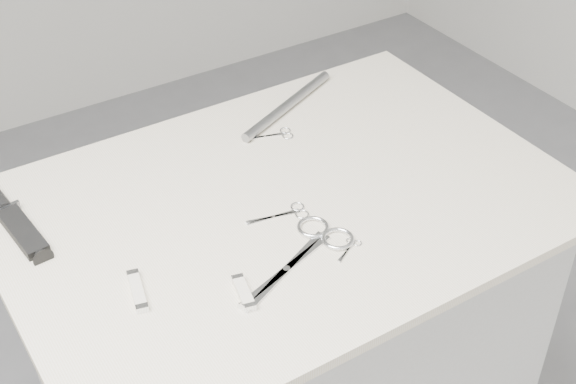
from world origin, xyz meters
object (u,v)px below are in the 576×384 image
embroidery_scissors_a (288,214)px  embroidery_scissors_b (276,135)px  large_shears (312,246)px  pocket_knife_a (137,291)px  metal_rail (288,105)px  sheathed_knife (10,215)px  pocket_knife_b (244,293)px  tiny_scissors (350,247)px  plinth (286,372)px

embroidery_scissors_a → embroidery_scissors_b: bearing=74.6°
large_shears → embroidery_scissors_a: (0.01, 0.09, -0.00)m
embroidery_scissors_a → embroidery_scissors_b: size_ratio=1.11×
pocket_knife_a → metal_rail: metal_rail is taller
sheathed_knife → pocket_knife_a: bearing=-163.8°
embroidery_scissors_b → sheathed_knife: bearing=-164.8°
embroidery_scissors_a → metal_rail: metal_rail is taller
embroidery_scissors_b → metal_rail: 0.10m
pocket_knife_b → tiny_scissors: bearing=-76.5°
metal_rail → embroidery_scissors_b: bearing=-135.3°
large_shears → tiny_scissors: size_ratio=3.96×
large_shears → sheathed_knife: (-0.40, 0.34, 0.01)m
embroidery_scissors_a → pocket_knife_b: 0.21m
plinth → embroidery_scissors_b: size_ratio=8.98×
embroidery_scissors_a → sheathed_knife: bearing=160.9°
pocket_knife_a → pocket_knife_b: pocket_knife_a is taller
tiny_scissors → pocket_knife_a: pocket_knife_a is taller
tiny_scissors → sheathed_knife: sheathed_knife is taller
pocket_knife_a → metal_rail: bearing=-41.9°
pocket_knife_a → pocket_knife_b: size_ratio=1.19×
large_shears → pocket_knife_a: pocket_knife_a is taller
large_shears → sheathed_knife: bearing=118.8°
metal_rail → tiny_scissors: bearing=-108.9°
tiny_scissors → large_shears: bearing=117.7°
embroidery_scissors_a → pocket_knife_b: bearing=-129.5°
plinth → sheathed_knife: sheathed_knife is taller
sheathed_knife → embroidery_scissors_a: bearing=-125.8°
tiny_scissors → pocket_knife_b: (-0.20, -0.00, 0.00)m
tiny_scissors → sheathed_knife: size_ratio=0.27×
large_shears → metal_rail: bearing=42.0°
plinth → embroidery_scissors_b: bearing=63.0°
metal_rail → large_shears: bearing=-117.0°
embroidery_scissors_b → pocket_knife_b: pocket_knife_b is taller
plinth → pocket_knife_a: pocket_knife_a is taller
plinth → tiny_scissors: size_ratio=14.57×
pocket_knife_a → plinth: bearing=-62.4°
embroidery_scissors_b → sheathed_knife: (-0.52, 0.02, 0.01)m
plinth → embroidery_scissors_a: bearing=-116.9°
pocket_knife_a → pocket_knife_b: bearing=-110.0°
sheathed_knife → pocket_knife_b: size_ratio=3.03×
large_shears → embroidery_scissors_b: (0.13, 0.32, -0.00)m
embroidery_scissors_a → embroidery_scissors_b: 0.25m
plinth → large_shears: bearing=-103.5°
large_shears → pocket_knife_b: (-0.15, -0.04, 0.00)m
plinth → large_shears: (-0.03, -0.13, 0.47)m
plinth → pocket_knife_b: bearing=-137.0°
embroidery_scissors_a → metal_rail: bearing=69.3°
embroidery_scissors_a → sheathed_knife: 0.48m
sheathed_knife → pocket_knife_a: 0.30m
pocket_knife_a → metal_rail: (0.49, 0.33, 0.00)m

